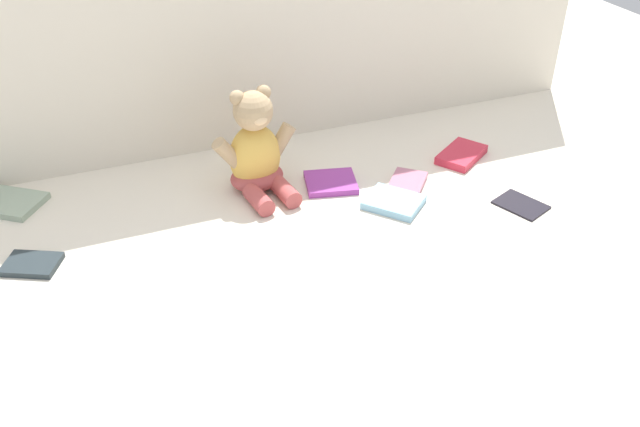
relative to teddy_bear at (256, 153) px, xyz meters
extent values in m
plane|color=silver|center=(0.05, -0.18, -0.08)|extent=(3.20, 3.20, 0.00)
cube|color=silver|center=(0.05, 0.22, 0.24)|extent=(1.75, 0.03, 0.64)
ellipsoid|color=#E5B24C|center=(0.00, 0.01, -0.01)|extent=(0.12, 0.10, 0.14)
ellipsoid|color=#B24C4C|center=(0.00, 0.00, -0.06)|extent=(0.13, 0.11, 0.05)
sphere|color=tan|center=(0.00, 0.00, 0.10)|extent=(0.09, 0.09, 0.08)
ellipsoid|color=beige|center=(0.00, -0.03, 0.09)|extent=(0.04, 0.03, 0.02)
sphere|color=tan|center=(-0.03, 0.01, 0.13)|extent=(0.03, 0.03, 0.03)
sphere|color=tan|center=(0.03, 0.02, 0.13)|extent=(0.03, 0.03, 0.03)
cylinder|color=tan|center=(-0.06, 0.00, 0.01)|extent=(0.07, 0.04, 0.08)
cylinder|color=tan|center=(0.06, 0.01, 0.01)|extent=(0.07, 0.04, 0.08)
cylinder|color=#B24C4C|center=(-0.02, -0.07, -0.07)|extent=(0.05, 0.09, 0.04)
cylinder|color=#B24C4C|center=(0.04, -0.07, -0.07)|extent=(0.05, 0.09, 0.04)
cube|color=#232D32|center=(-0.46, -0.11, -0.08)|extent=(0.12, 0.10, 0.01)
cube|color=#84BBD8|center=(0.24, -0.17, -0.08)|extent=(0.14, 0.14, 0.02)
cube|color=purple|center=(0.15, -0.05, -0.08)|extent=(0.13, 0.12, 0.01)
cube|color=#92A690|center=(-0.50, 0.12, -0.08)|extent=(0.17, 0.16, 0.01)
cube|color=#C9293E|center=(0.48, -0.05, -0.07)|extent=(0.15, 0.13, 0.02)
cube|color=black|center=(0.48, -0.27, -0.08)|extent=(0.11, 0.12, 0.01)
cube|color=#B36781|center=(0.30, -0.11, -0.08)|extent=(0.11, 0.11, 0.01)
camera|label=1|loc=(-0.33, -1.20, 0.67)|focal=37.90mm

